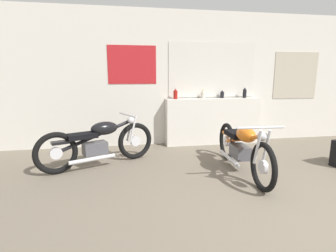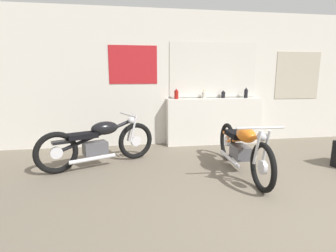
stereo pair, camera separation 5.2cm
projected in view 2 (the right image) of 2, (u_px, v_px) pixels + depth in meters
name	position (u px, v px, depth m)	size (l,w,h in m)	color
wall_back	(222.00, 79.00, 5.73)	(10.00, 0.07, 2.80)	silver
sill_counter	(214.00, 121.00, 5.69)	(2.06, 0.28, 0.99)	silver
bottle_leftmost	(176.00, 94.00, 5.44)	(0.09, 0.09, 0.23)	maroon
bottle_left_center	(204.00, 95.00, 5.59)	(0.08, 0.08, 0.18)	#B7B2A8
bottle_center	(223.00, 94.00, 5.66)	(0.08, 0.08, 0.18)	black
bottle_right_center	(246.00, 93.00, 5.68)	(0.08, 0.08, 0.25)	black
motorcycle_orange	(242.00, 147.00, 3.99)	(0.64, 2.00, 0.83)	black
motorcycle_black	(99.00, 142.00, 4.30)	(1.85, 0.96, 0.82)	black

